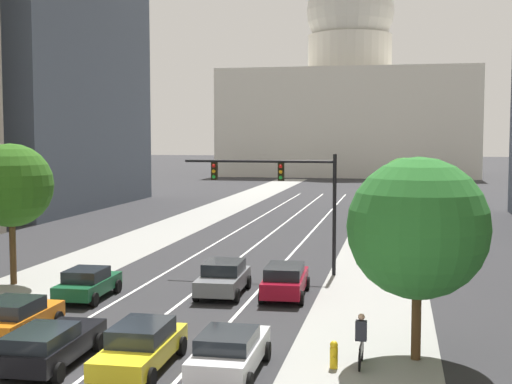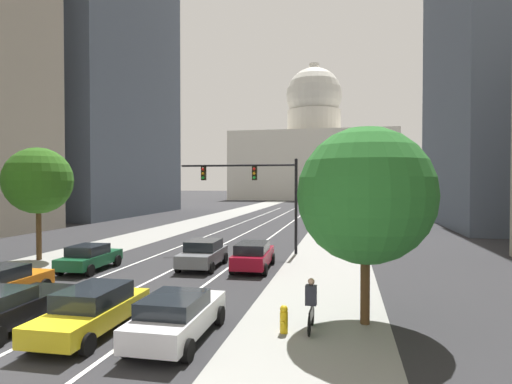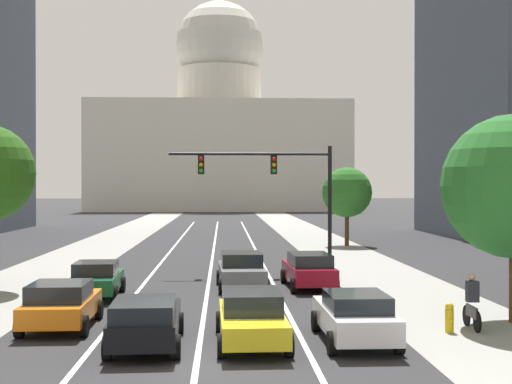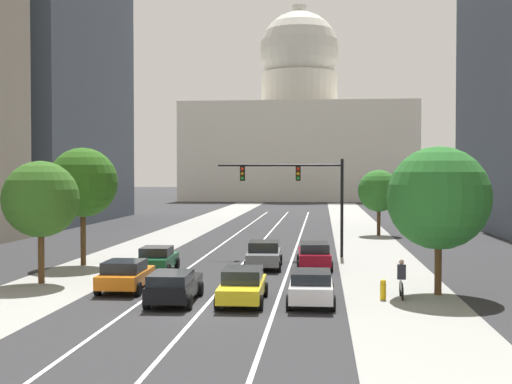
# 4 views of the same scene
# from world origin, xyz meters

# --- Properties ---
(ground_plane) EXTENTS (400.00, 400.00, 0.00)m
(ground_plane) POSITION_xyz_m (0.00, 40.00, 0.00)
(ground_plane) COLOR #2B2B2D
(sidewalk_left) EXTENTS (5.09, 130.00, 0.01)m
(sidewalk_left) POSITION_xyz_m (-8.36, 35.00, 0.01)
(sidewalk_left) COLOR gray
(sidewalk_left) RESTS_ON ground
(sidewalk_right) EXTENTS (5.09, 130.00, 0.01)m
(sidewalk_right) POSITION_xyz_m (8.36, 35.00, 0.01)
(sidewalk_right) COLOR gray
(sidewalk_right) RESTS_ON ground
(lane_stripe_left) EXTENTS (0.16, 90.00, 0.01)m
(lane_stripe_left) POSITION_xyz_m (-2.91, 25.00, 0.01)
(lane_stripe_left) COLOR white
(lane_stripe_left) RESTS_ON ground
(lane_stripe_center) EXTENTS (0.16, 90.00, 0.01)m
(lane_stripe_center) POSITION_xyz_m (0.00, 25.00, 0.01)
(lane_stripe_center) COLOR white
(lane_stripe_center) RESTS_ON ground
(lane_stripe_right) EXTENTS (0.16, 90.00, 0.01)m
(lane_stripe_right) POSITION_xyz_m (2.91, 25.00, 0.01)
(lane_stripe_right) COLOR white
(lane_stripe_right) RESTS_ON ground
(capitol_building) EXTENTS (46.51, 25.88, 40.38)m
(capitol_building) POSITION_xyz_m (0.00, 116.52, 13.72)
(capitol_building) COLOR beige
(capitol_building) RESTS_ON ground
(car_black) EXTENTS (2.08, 4.72, 1.41)m
(car_black) POSITION_xyz_m (-1.45, 1.23, 0.76)
(car_black) COLOR black
(car_black) RESTS_ON ground
(car_white) EXTENTS (2.02, 4.51, 1.45)m
(car_white) POSITION_xyz_m (4.37, 1.60, 0.76)
(car_white) COLOR silver
(car_white) RESTS_ON ground
(car_yellow) EXTENTS (2.04, 4.80, 1.48)m
(car_yellow) POSITION_xyz_m (1.45, 1.61, 0.77)
(car_yellow) COLOR yellow
(car_yellow) RESTS_ON ground
(car_green) EXTENTS (2.06, 4.16, 1.43)m
(car_green) POSITION_xyz_m (-4.36, 10.20, 0.75)
(car_green) COLOR #14512D
(car_green) RESTS_ON ground
(car_gray) EXTENTS (2.20, 4.46, 1.56)m
(car_gray) POSITION_xyz_m (1.45, 12.35, 0.81)
(car_gray) COLOR slate
(car_gray) RESTS_ON ground
(car_crimson) EXTENTS (2.15, 4.72, 1.53)m
(car_crimson) POSITION_xyz_m (4.37, 12.43, 0.81)
(car_crimson) COLOR maroon
(car_crimson) RESTS_ON ground
(car_orange) EXTENTS (2.15, 4.22, 1.45)m
(car_orange) POSITION_xyz_m (-4.36, 4.03, 0.76)
(car_orange) COLOR orange
(car_orange) RESTS_ON ground
(traffic_signal_mast) EXTENTS (8.32, 0.39, 6.47)m
(traffic_signal_mast) POSITION_xyz_m (3.46, 17.98, 4.73)
(traffic_signal_mast) COLOR black
(traffic_signal_mast) RESTS_ON ground
(fire_hydrant) EXTENTS (0.26, 0.35, 0.91)m
(fire_hydrant) POSITION_xyz_m (7.48, 2.87, 0.46)
(fire_hydrant) COLOR yellow
(fire_hydrant) RESTS_ON ground
(cyclist) EXTENTS (0.37, 1.70, 1.72)m
(cyclist) POSITION_xyz_m (8.32, 3.28, 0.85)
(cyclist) COLOR black
(cyclist) RESTS_ON ground
(street_tree_far_right) EXTENTS (3.71, 3.71, 5.82)m
(street_tree_far_right) POSITION_xyz_m (9.83, 34.21, 3.95)
(street_tree_far_right) COLOR #51381E
(street_tree_far_right) RESTS_ON ground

